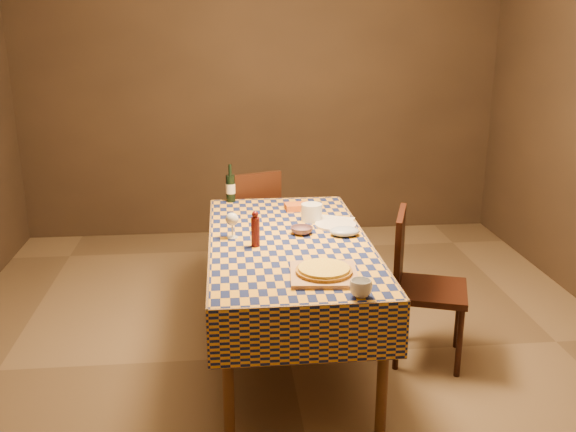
% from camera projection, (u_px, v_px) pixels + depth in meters
% --- Properties ---
extents(room, '(5.00, 5.10, 2.70)m').
position_uv_depth(room, '(289.00, 143.00, 3.62)').
color(room, brown).
rests_on(room, ground).
extents(dining_table, '(0.94, 1.84, 0.77)m').
position_uv_depth(dining_table, '(289.00, 252.00, 3.81)').
color(dining_table, brown).
rests_on(dining_table, ground).
extents(cutting_board, '(0.37, 0.37, 0.02)m').
position_uv_depth(cutting_board, '(324.00, 274.00, 3.24)').
color(cutting_board, '#AC7B51').
rests_on(cutting_board, dining_table).
extents(pizza, '(0.34, 0.34, 0.03)m').
position_uv_depth(pizza, '(324.00, 270.00, 3.24)').
color(pizza, '#996719').
rests_on(pizza, cutting_board).
extents(pepper_mill, '(0.06, 0.06, 0.21)m').
position_uv_depth(pepper_mill, '(255.00, 230.00, 3.65)').
color(pepper_mill, '#471011').
rests_on(pepper_mill, dining_table).
extents(bowl, '(0.18, 0.18, 0.04)m').
position_uv_depth(bowl, '(302.00, 230.00, 3.89)').
color(bowl, '#684B57').
rests_on(bowl, dining_table).
extents(wine_glass, '(0.08, 0.08, 0.16)m').
position_uv_depth(wine_glass, '(232.00, 220.00, 3.79)').
color(wine_glass, silver).
rests_on(wine_glass, dining_table).
extents(wine_bottle, '(0.08, 0.08, 0.27)m').
position_uv_depth(wine_bottle, '(231.00, 188.00, 4.55)').
color(wine_bottle, black).
rests_on(wine_bottle, dining_table).
extents(deli_tub, '(0.17, 0.17, 0.11)m').
position_uv_depth(deli_tub, '(312.00, 212.00, 4.12)').
color(deli_tub, silver).
rests_on(deli_tub, dining_table).
extents(takeout_container, '(0.18, 0.13, 0.04)m').
position_uv_depth(takeout_container, '(298.00, 207.00, 4.37)').
color(takeout_container, '#C05619').
rests_on(takeout_container, dining_table).
extents(white_plate, '(0.34, 0.34, 0.02)m').
position_uv_depth(white_plate, '(336.00, 225.00, 4.04)').
color(white_plate, white).
rests_on(white_plate, dining_table).
extents(tumbler, '(0.12, 0.12, 0.08)m').
position_uv_depth(tumbler, '(361.00, 288.00, 3.00)').
color(tumbler, silver).
rests_on(tumbler, dining_table).
extents(flour_patch, '(0.29, 0.26, 0.00)m').
position_uv_depth(flour_patch, '(334.00, 220.00, 4.15)').
color(flour_patch, silver).
rests_on(flour_patch, dining_table).
extents(flour_bag, '(0.21, 0.17, 0.05)m').
position_uv_depth(flour_bag, '(345.00, 231.00, 3.85)').
color(flour_bag, '#A3B7D1').
rests_on(flour_bag, dining_table).
extents(chair_far, '(0.54, 0.54, 0.93)m').
position_uv_depth(chair_far, '(249.00, 222.00, 4.94)').
color(chair_far, black).
rests_on(chair_far, ground).
extents(chair_right, '(0.54, 0.54, 0.93)m').
position_uv_depth(chair_right, '(417.00, 278.00, 3.86)').
color(chair_right, black).
rests_on(chair_right, ground).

